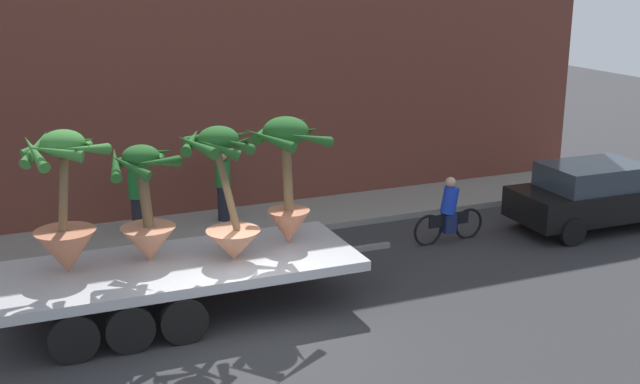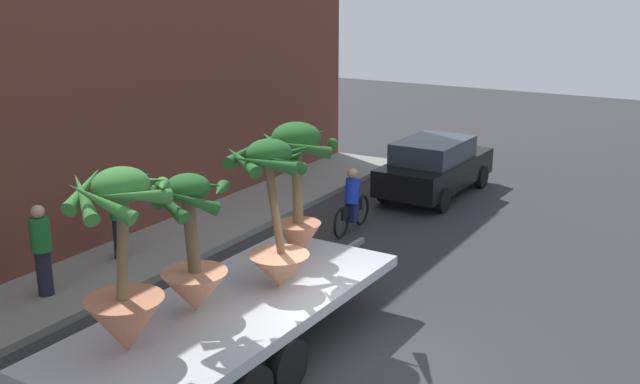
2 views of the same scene
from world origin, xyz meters
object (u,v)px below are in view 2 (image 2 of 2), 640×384
(parked_car, at_px, (435,166))
(potted_palm_middle, at_px, (193,254))
(flatbed_trailer, at_px, (222,322))
(pedestrian_far_left, at_px, (119,216))
(potted_palm_rear, at_px, (297,183))
(potted_palm_extra, at_px, (274,219))
(cyclist, at_px, (352,203))
(pedestrian_near_gate, at_px, (42,249))
(potted_palm_front, at_px, (124,275))

(parked_car, bearing_deg, potted_palm_middle, -176.75)
(flatbed_trailer, distance_m, pedestrian_far_left, 5.06)
(potted_palm_rear, xyz_separation_m, potted_palm_extra, (-1.28, -0.40, -0.20))
(cyclist, height_order, pedestrian_near_gate, pedestrian_near_gate)
(potted_palm_rear, distance_m, pedestrian_near_gate, 4.81)
(potted_palm_front, relative_size, parked_car, 0.58)
(potted_palm_rear, xyz_separation_m, cyclist, (4.37, 1.28, -1.69))
(potted_palm_rear, xyz_separation_m, pedestrian_far_left, (0.01, 4.34, -1.31))
(potted_palm_middle, distance_m, pedestrian_far_left, 5.02)
(potted_palm_front, relative_size, pedestrian_far_left, 1.45)
(potted_palm_front, height_order, pedestrian_near_gate, potted_palm_front)
(pedestrian_near_gate, bearing_deg, potted_palm_extra, -80.40)
(flatbed_trailer, bearing_deg, pedestrian_far_left, 62.38)
(potted_palm_extra, distance_m, parked_car, 9.55)
(potted_palm_extra, bearing_deg, parked_car, 6.96)
(potted_palm_extra, distance_m, pedestrian_far_left, 5.04)
(potted_palm_middle, relative_size, pedestrian_near_gate, 1.23)
(pedestrian_near_gate, bearing_deg, potted_palm_rear, -63.71)
(parked_car, bearing_deg, potted_palm_extra, -173.04)
(flatbed_trailer, relative_size, pedestrian_near_gate, 4.26)
(pedestrian_near_gate, relative_size, pedestrian_far_left, 1.00)
(potted_palm_rear, height_order, parked_car, potted_palm_rear)
(flatbed_trailer, bearing_deg, potted_palm_front, 170.79)
(potted_palm_front, distance_m, pedestrian_far_left, 5.88)
(flatbed_trailer, distance_m, potted_palm_front, 2.08)
(potted_palm_middle, height_order, potted_palm_front, potted_palm_front)
(flatbed_trailer, relative_size, parked_car, 1.71)
(flatbed_trailer, height_order, pedestrian_near_gate, pedestrian_near_gate)
(cyclist, height_order, pedestrian_far_left, pedestrian_far_left)
(potted_palm_middle, height_order, potted_palm_extra, potted_palm_extra)
(parked_car, bearing_deg, pedestrian_near_gate, 161.48)
(potted_palm_rear, distance_m, potted_palm_front, 3.96)
(potted_palm_rear, relative_size, parked_car, 0.57)
(potted_palm_rear, height_order, pedestrian_near_gate, potted_palm_rear)
(potted_palm_front, relative_size, pedestrian_near_gate, 1.45)
(potted_palm_rear, relative_size, pedestrian_near_gate, 1.42)
(potted_palm_extra, bearing_deg, potted_palm_rear, 17.24)
(potted_palm_extra, bearing_deg, pedestrian_far_left, 74.71)
(cyclist, relative_size, pedestrian_near_gate, 1.08)
(potted_palm_rear, bearing_deg, potted_palm_extra, -162.76)
(flatbed_trailer, bearing_deg, potted_palm_extra, -13.83)
(potted_palm_extra, height_order, pedestrian_far_left, potted_palm_extra)
(flatbed_trailer, xyz_separation_m, potted_palm_rear, (2.33, 0.14, 1.58))
(potted_palm_middle, bearing_deg, parked_car, 3.25)
(potted_palm_front, distance_m, cyclist, 8.52)
(potted_palm_front, relative_size, potted_palm_extra, 1.02)
(flatbed_trailer, height_order, potted_palm_extra, potted_palm_extra)
(potted_palm_rear, distance_m, cyclist, 4.86)
(flatbed_trailer, height_order, potted_palm_rear, potted_palm_rear)
(potted_palm_front, xyz_separation_m, pedestrian_near_gate, (1.90, 4.03, -1.01))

